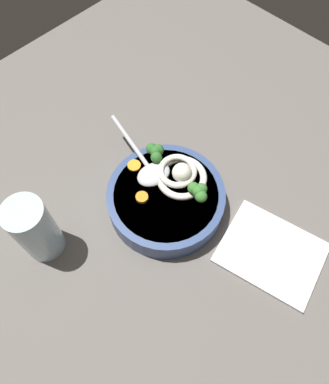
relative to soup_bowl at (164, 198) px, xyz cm
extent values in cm
cube|color=#5B5651|center=(-0.34, -3.85, -4.47)|extent=(106.20, 106.20, 4.17)
cylinder|color=#334775|center=(0.00, 0.00, -0.08)|extent=(20.34, 20.34, 4.61)
cylinder|color=gold|center=(0.00, 0.00, 0.11)|extent=(17.90, 17.90, 4.25)
torus|color=silver|center=(0.14, -3.37, 2.83)|extent=(8.75, 8.75, 1.21)
torus|color=silver|center=(0.71, -3.75, 3.80)|extent=(9.37, 9.37, 1.09)
sphere|color=silver|center=(0.14, -3.37, 4.40)|extent=(3.39, 3.39, 3.39)
ellipsoid|color=#B7B7BC|center=(3.45, -0.85, 3.03)|extent=(5.71, 6.88, 1.60)
cylinder|color=#B7B7BC|center=(10.74, -2.66, 3.03)|extent=(14.75, 4.38, 0.80)
cylinder|color=#7A9E60|center=(-4.67, -3.12, 2.79)|extent=(1.04, 1.04, 1.11)
sphere|color=#38752D|center=(-4.67, -3.12, 4.36)|extent=(2.04, 2.04, 2.04)
sphere|color=#38752D|center=(-3.65, -3.12, 4.18)|extent=(2.04, 2.04, 2.04)
sphere|color=#38752D|center=(-5.59, -2.75, 4.27)|extent=(2.04, 2.04, 2.04)
sphere|color=#38752D|center=(-4.67, -4.14, 4.21)|extent=(2.04, 2.04, 2.04)
cylinder|color=#7A9E60|center=(5.91, -3.48, 2.78)|extent=(1.02, 1.02, 1.09)
sphere|color=#2D6628|center=(5.91, -3.48, 4.32)|extent=(2.00, 2.00, 2.00)
sphere|color=#2D6628|center=(6.91, -3.48, 4.14)|extent=(2.00, 2.00, 2.00)
sphere|color=#2D6628|center=(5.00, -3.11, 4.23)|extent=(2.00, 2.00, 2.00)
sphere|color=#2D6628|center=(5.91, -4.48, 4.18)|extent=(2.00, 2.00, 2.00)
cylinder|color=orange|center=(7.46, 0.02, 2.43)|extent=(2.34, 2.34, 0.41)
cylinder|color=orange|center=(1.85, 3.51, 2.59)|extent=(2.11, 2.11, 0.72)
cylinder|color=silver|center=(9.04, 19.53, 4.09)|extent=(6.39, 6.39, 12.96)
cube|color=white|center=(-19.31, -5.85, -1.98)|extent=(18.75, 16.33, 0.80)
camera|label=1|loc=(-20.56, 21.03, 56.45)|focal=34.02mm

